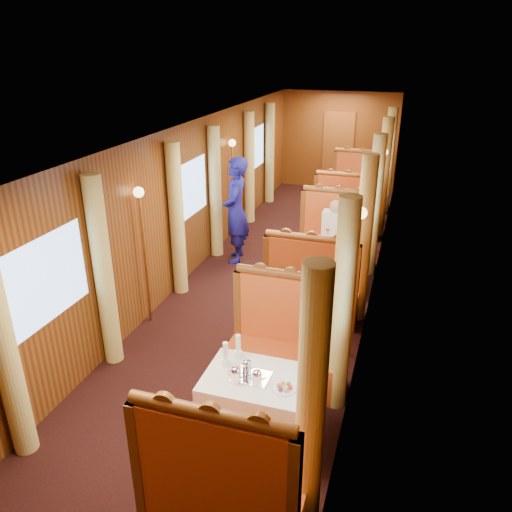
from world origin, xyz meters
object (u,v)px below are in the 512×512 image
at_px(table_far, 353,203).
at_px(teapot_left, 236,377).
at_px(passenger, 334,228).
at_px(banquette_far_fwd, 346,215).
at_px(rose_vase_far, 355,178).
at_px(teapot_back, 247,368).
at_px(banquette_near_aft, 285,349).
at_px(rose_vase_mid, 328,233).
at_px(banquette_near_fwd, 222,488).
at_px(banquette_far_aft, 358,189).
at_px(table_mid, 324,266).
at_px(banquette_mid_aft, 335,241).
at_px(table_near, 259,410).
at_px(fruit_plate, 284,388).
at_px(banquette_mid_fwd, 311,292).
at_px(teapot_right, 257,379).
at_px(steward, 236,210).
at_px(tea_tray, 252,377).

xyz_separation_m(table_far, teapot_left, (-0.19, -7.13, 0.44)).
bearing_deg(table_far, passenger, -90.00).
relative_size(banquette_far_fwd, rose_vase_far, 3.72).
xyz_separation_m(teapot_back, rose_vase_far, (0.15, 7.01, 0.12)).
bearing_deg(teapot_left, banquette_near_aft, 95.66).
bearing_deg(rose_vase_mid, banquette_near_fwd, -90.22).
bearing_deg(rose_vase_mid, banquette_far_fwd, 90.40).
xyz_separation_m(banquette_far_aft, teapot_back, (-0.14, -7.98, 0.38)).
bearing_deg(rose_vase_mid, table_mid, -114.72).
relative_size(banquette_near_aft, banquette_mid_aft, 1.00).
height_order(table_near, banquette_near_fwd, banquette_near_fwd).
bearing_deg(fruit_plate, banquette_mid_fwd, 95.86).
bearing_deg(banquette_mid_aft, table_near, -90.00).
xyz_separation_m(banquette_near_fwd, table_far, (0.00, 8.01, -0.05)).
bearing_deg(banquette_mid_fwd, passenger, 90.00).
xyz_separation_m(rose_vase_far, passenger, (-0.02, -2.73, -0.19)).
relative_size(table_near, teapot_right, 6.76).
relative_size(table_far, steward, 0.56).
relative_size(banquette_near_fwd, teapot_right, 8.62).
distance_m(teapot_back, rose_vase_far, 7.01).
xyz_separation_m(table_near, rose_vase_far, (0.02, 7.04, 0.55)).
bearing_deg(steward, teapot_right, 6.82).
bearing_deg(teapot_back, banquette_mid_aft, 94.47).
bearing_deg(teapot_right, tea_tray, 122.70).
height_order(banquette_mid_aft, steward, steward).
bearing_deg(teapot_right, banquette_mid_fwd, 81.66).
relative_size(table_near, table_mid, 1.00).
distance_m(banquette_near_aft, banquette_far_fwd, 4.97).
bearing_deg(passenger, banquette_mid_aft, 90.00).
relative_size(banquette_near_fwd, banquette_mid_fwd, 1.00).
height_order(fruit_plate, rose_vase_mid, rose_vase_mid).
distance_m(table_near, table_far, 7.00).
relative_size(banquette_mid_fwd, passenger, 1.76).
xyz_separation_m(banquette_near_fwd, banquette_near_aft, (0.00, 2.03, 0.00)).
relative_size(banquette_mid_fwd, table_far, 1.28).
distance_m(banquette_near_fwd, steward, 5.45).
xyz_separation_m(teapot_left, steward, (-1.51, 4.27, 0.12)).
distance_m(banquette_far_fwd, passenger, 1.71).
distance_m(banquette_near_fwd, rose_vase_mid, 4.58).
xyz_separation_m(teapot_back, passenger, (0.14, 4.28, -0.07)).
relative_size(table_far, fruit_plate, 4.99).
relative_size(fruit_plate, rose_vase_far, 0.58).
distance_m(banquette_far_aft, teapot_left, 8.16).
bearing_deg(table_mid, banquette_far_fwd, 90.00).
bearing_deg(table_near, steward, 112.32).
bearing_deg(table_mid, passenger, 90.00).
xyz_separation_m(banquette_near_aft, rose_vase_mid, (0.02, 2.52, 0.50)).
xyz_separation_m(banquette_mid_aft, table_far, (0.00, 2.49, -0.05)).
bearing_deg(rose_vase_mid, banquette_near_aft, -90.39).
distance_m(table_mid, banquette_mid_fwd, 1.02).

